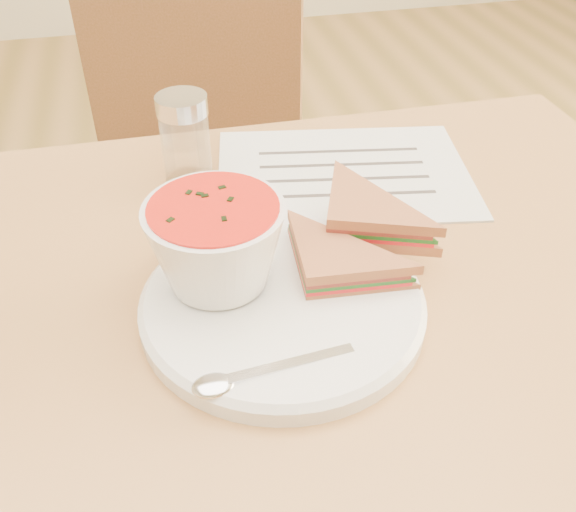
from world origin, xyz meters
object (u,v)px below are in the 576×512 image
object	(u,v)px
condiment_shaker	(185,139)
dining_table	(278,493)
soup_bowl	(217,248)
plate	(283,305)
chair_far	(173,197)

from	to	relation	value
condiment_shaker	dining_table	bearing A→B (deg)	-75.31
soup_bowl	condiment_shaker	world-z (taller)	condiment_shaker
dining_table	plate	xyz separation A→B (m)	(0.00, -0.03, 0.38)
dining_table	chair_far	distance (m)	0.60
chair_far	condiment_shaker	world-z (taller)	chair_far
dining_table	condiment_shaker	distance (m)	0.49
chair_far	condiment_shaker	bearing A→B (deg)	114.27
chair_far	plate	world-z (taller)	chair_far
chair_far	soup_bowl	bearing A→B (deg)	113.70
dining_table	soup_bowl	xyz separation A→B (m)	(-0.05, -0.00, 0.44)
dining_table	condiment_shaker	xyz separation A→B (m)	(-0.06, 0.23, 0.43)
plate	chair_far	bearing A→B (deg)	97.17
dining_table	plate	world-z (taller)	plate
plate	condiment_shaker	size ratio (longest dim) A/B	2.46
chair_far	dining_table	bearing A→B (deg)	119.00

